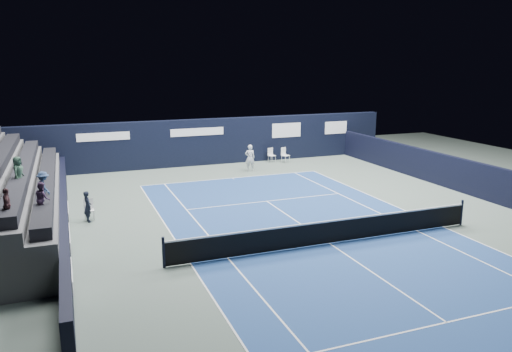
% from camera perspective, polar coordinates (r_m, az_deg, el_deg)
% --- Properties ---
extents(ground, '(48.00, 48.00, 0.00)m').
position_cam_1_polar(ground, '(21.27, 5.76, -5.92)').
color(ground, '#4F5D54').
rests_on(ground, ground).
extents(court_surface, '(10.97, 23.77, 0.01)m').
position_cam_1_polar(court_surface, '(19.61, 8.40, -7.65)').
color(court_surface, navy).
rests_on(court_surface, ground).
extents(enclosure_wall_right, '(0.30, 22.00, 1.80)m').
position_cam_1_polar(enclosure_wall_right, '(30.05, 20.43, 0.69)').
color(enclosure_wall_right, black).
rests_on(enclosure_wall_right, ground).
extents(folding_chair_back_a, '(0.51, 0.53, 0.98)m').
position_cam_1_polar(folding_chair_back_a, '(34.91, 1.70, 2.70)').
color(folding_chair_back_a, white).
rests_on(folding_chair_back_a, ground).
extents(folding_chair_back_b, '(0.59, 0.58, 1.04)m').
position_cam_1_polar(folding_chair_back_b, '(34.79, 3.28, 2.55)').
color(folding_chair_back_b, white).
rests_on(folding_chair_back_b, ground).
extents(line_judge_chair, '(0.42, 0.41, 0.95)m').
position_cam_1_polar(line_judge_chair, '(23.31, -18.56, -3.47)').
color(line_judge_chair, white).
rests_on(line_judge_chair, ground).
extents(line_judge, '(0.45, 0.57, 1.38)m').
position_cam_1_polar(line_judge, '(22.97, -18.69, -3.33)').
color(line_judge, black).
rests_on(line_judge, ground).
extents(court_markings, '(11.03, 23.83, 0.00)m').
position_cam_1_polar(court_markings, '(19.61, 8.40, -7.63)').
color(court_markings, white).
rests_on(court_markings, court_surface).
extents(tennis_net, '(12.90, 0.10, 1.10)m').
position_cam_1_polar(tennis_net, '(19.44, 8.45, -6.25)').
color(tennis_net, black).
rests_on(tennis_net, ground).
extents(back_sponsor_wall, '(26.00, 0.63, 3.10)m').
position_cam_1_polar(back_sponsor_wall, '(34.12, -5.18, 3.95)').
color(back_sponsor_wall, black).
rests_on(back_sponsor_wall, ground).
extents(side_barrier_left, '(0.33, 22.00, 1.20)m').
position_cam_1_polar(side_barrier_left, '(22.78, -21.06, -3.88)').
color(side_barrier_left, black).
rests_on(side_barrier_left, ground).
extents(tennis_player, '(0.71, 0.90, 1.70)m').
position_cam_1_polar(tennis_player, '(31.93, -0.70, 2.10)').
color(tennis_player, silver).
rests_on(tennis_player, ground).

